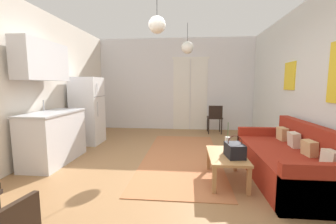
% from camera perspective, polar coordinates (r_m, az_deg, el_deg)
% --- Properties ---
extents(ground_plane, '(5.31, 7.53, 0.10)m').
position_cam_1_polar(ground_plane, '(3.61, -1.63, -16.32)').
color(ground_plane, '#996D44').
extents(wall_back, '(4.91, 0.13, 2.80)m').
position_cam_1_polar(wall_back, '(6.81, 2.11, 7.14)').
color(wall_back, silver).
rests_on(wall_back, ground_plane).
extents(wall_right, '(0.12, 7.13, 2.80)m').
position_cam_1_polar(wall_right, '(3.84, 36.87, 5.90)').
color(wall_right, silver).
rests_on(wall_right, ground_plane).
extents(wall_left, '(0.12, 7.13, 2.80)m').
position_cam_1_polar(wall_left, '(4.33, -35.37, 5.98)').
color(wall_left, silver).
rests_on(wall_left, ground_plane).
extents(area_rug, '(1.42, 3.29, 0.01)m').
position_cam_1_polar(area_rug, '(4.31, 3.61, -11.58)').
color(area_rug, '#B26B42').
rests_on(area_rug, ground_plane).
extents(couch, '(0.91, 2.01, 0.82)m').
position_cam_1_polar(couch, '(3.73, 29.35, -11.25)').
color(couch, maroon).
rests_on(couch, ground_plane).
extents(coffee_table, '(0.51, 0.88, 0.40)m').
position_cam_1_polar(coffee_table, '(3.30, 15.07, -11.55)').
color(coffee_table, '#B27F4C').
rests_on(coffee_table, ground_plane).
extents(bamboo_vase, '(0.08, 0.08, 0.44)m').
position_cam_1_polar(bamboo_vase, '(3.42, 15.33, -8.05)').
color(bamboo_vase, beige).
rests_on(bamboo_vase, coffee_table).
extents(handbag, '(0.26, 0.33, 0.31)m').
position_cam_1_polar(handbag, '(3.16, 17.08, -9.53)').
color(handbag, black).
rests_on(handbag, coffee_table).
extents(refrigerator, '(0.64, 0.63, 1.56)m').
position_cam_1_polar(refrigerator, '(5.47, -20.33, 0.32)').
color(refrigerator, white).
rests_on(refrigerator, ground_plane).
extents(kitchen_counter, '(0.60, 1.25, 2.13)m').
position_cam_1_polar(kitchen_counter, '(4.37, -28.36, -1.20)').
color(kitchen_counter, silver).
rests_on(kitchen_counter, ground_plane).
extents(accent_chair, '(0.42, 0.40, 0.81)m').
position_cam_1_polar(accent_chair, '(6.35, 12.19, -1.27)').
color(accent_chair, black).
rests_on(accent_chair, ground_plane).
extents(pendant_lamp_near, '(0.24, 0.24, 0.69)m').
position_cam_1_polar(pendant_lamp_near, '(3.32, -2.90, 21.87)').
color(pendant_lamp_near, black).
extents(pendant_lamp_far, '(0.28, 0.28, 0.69)m').
position_cam_1_polar(pendant_lamp_far, '(5.26, 5.08, 16.51)').
color(pendant_lamp_far, black).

